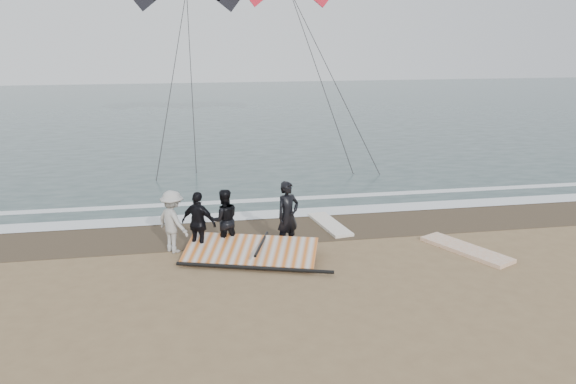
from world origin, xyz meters
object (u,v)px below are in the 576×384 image
(man_main, at_px, (288,216))
(sail_rig, at_px, (247,252))
(board_white, at_px, (466,249))
(board_cream, at_px, (330,224))

(man_main, height_order, sail_rig, man_main)
(board_white, xyz_separation_m, sail_rig, (-6.07, 0.55, 0.14))
(board_cream, bearing_deg, sail_rig, -151.26)
(board_white, distance_m, board_cream, 4.23)
(man_main, height_order, board_white, man_main)
(sail_rig, bearing_deg, board_cream, 37.62)
(man_main, distance_m, sail_rig, 1.53)
(board_cream, distance_m, sail_rig, 3.60)
(board_cream, relative_size, sail_rig, 0.59)
(man_main, bearing_deg, board_white, -40.13)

